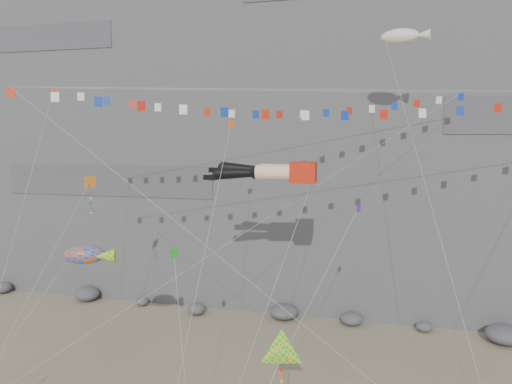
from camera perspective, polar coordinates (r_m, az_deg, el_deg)
cliff at (r=58.89m, az=6.28°, el=14.79°), size 80.00×28.00×50.00m
talus_boulders at (r=46.19m, az=3.21°, el=-13.54°), size 60.00×3.00×1.20m
legs_kite at (r=32.39m, az=1.90°, el=2.31°), size 7.37×14.58×19.51m
flag_banner_upper at (r=36.04m, az=1.31°, el=11.46°), size 29.09×17.67×27.72m
flag_banner_lower at (r=29.56m, az=7.98°, el=11.47°), size 32.98×11.72×21.60m
harlequin_kite at (r=35.42m, az=-18.51°, el=0.97°), size 4.42×9.19×15.95m
fish_windsock at (r=33.30m, az=-18.99°, el=-6.82°), size 7.07×7.33×11.84m
delta_kite at (r=24.40m, az=2.91°, el=-17.94°), size 3.09×5.29×8.28m
blimp_windsock at (r=37.23m, az=16.14°, el=16.63°), size 7.30×12.96×26.57m
small_kite_a at (r=33.59m, az=-3.05°, el=6.88°), size 1.00×13.69×21.56m
small_kite_b at (r=29.26m, az=11.36°, el=-2.38°), size 6.32×8.69×15.70m
small_kite_c at (r=29.59m, az=-9.35°, el=-7.22°), size 4.65×7.77×12.53m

